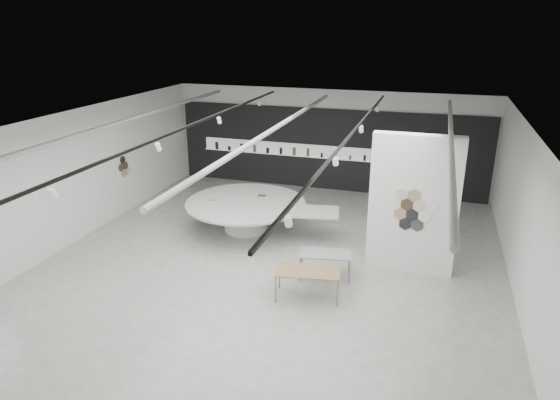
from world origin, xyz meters
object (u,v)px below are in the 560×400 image
(sample_table_wood, at_px, (308,272))
(kitchen_counter, at_px, (405,186))
(partition_column, at_px, (413,205))
(sample_table_stone, at_px, (325,255))
(display_island, at_px, (248,212))

(sample_table_wood, xyz_separation_m, kitchen_counter, (1.65, 7.69, -0.14))
(partition_column, distance_m, sample_table_stone, 2.55)
(partition_column, xyz_separation_m, sample_table_wood, (-2.16, -2.16, -1.15))
(sample_table_stone, xyz_separation_m, kitchen_counter, (1.47, 6.60, -0.10))
(sample_table_stone, height_order, kitchen_counter, kitchen_counter)
(kitchen_counter, bearing_deg, sample_table_stone, -98.10)
(sample_table_wood, bearing_deg, sample_table_stone, 80.68)
(sample_table_stone, bearing_deg, sample_table_wood, -99.32)
(partition_column, bearing_deg, display_island, 166.57)
(sample_table_wood, bearing_deg, kitchen_counter, 77.91)
(partition_column, relative_size, sample_table_stone, 2.61)
(sample_table_wood, bearing_deg, display_island, 129.64)
(partition_column, xyz_separation_m, display_island, (-4.92, 1.17, -1.19))
(kitchen_counter, bearing_deg, partition_column, -80.28)
(partition_column, height_order, kitchen_counter, partition_column)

